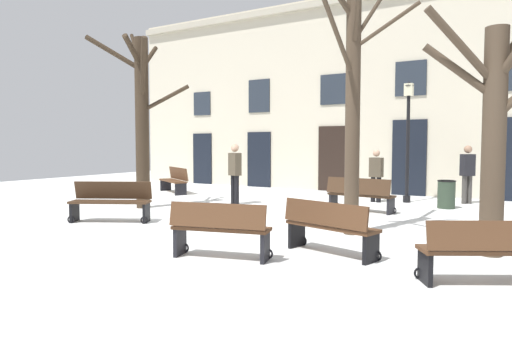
{
  "coord_description": "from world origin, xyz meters",
  "views": [
    {
      "loc": [
        5.93,
        -8.65,
        1.77
      ],
      "look_at": [
        0.0,
        1.4,
        1.06
      ],
      "focal_mm": 31.04,
      "sensor_mm": 36.0,
      "label": 1
    }
  ],
  "objects_px": {
    "bench_facing_shops": "(111,201)",
    "streetlamp": "(408,128)",
    "tree_near_facade": "(496,125)",
    "bench_back_to_back_right": "(220,229)",
    "person_near_bench": "(376,173)",
    "bench_back_to_back_left": "(488,251)",
    "bench_near_center_tree": "(329,227)",
    "tree_left_of_center": "(141,113)",
    "litter_bin": "(446,194)",
    "person_crossing_plaza": "(467,171)",
    "tree_foreground": "(353,83)",
    "bench_near_lamp": "(360,194)",
    "person_strolling": "(235,171)",
    "bench_far_corner": "(175,180)"
  },
  "relations": [
    {
      "from": "bench_facing_shops",
      "to": "bench_near_center_tree",
      "type": "bearing_deg",
      "value": -31.17
    },
    {
      "from": "tree_left_of_center",
      "to": "litter_bin",
      "type": "height_order",
      "value": "tree_left_of_center"
    },
    {
      "from": "bench_back_to_back_right",
      "to": "bench_facing_shops",
      "type": "xyz_separation_m",
      "value": [
        -4.02,
        1.42,
        0.01
      ]
    },
    {
      "from": "bench_near_lamp",
      "to": "bench_facing_shops",
      "type": "relative_size",
      "value": 0.99
    },
    {
      "from": "tree_left_of_center",
      "to": "bench_back_to_back_left",
      "type": "xyz_separation_m",
      "value": [
        8.6,
        -2.71,
        -2.17
      ]
    },
    {
      "from": "litter_bin",
      "to": "person_crossing_plaza",
      "type": "distance_m",
      "value": 1.48
    },
    {
      "from": "bench_back_to_back_left",
      "to": "bench_near_center_tree",
      "type": "bearing_deg",
      "value": -39.88
    },
    {
      "from": "bench_near_lamp",
      "to": "person_crossing_plaza",
      "type": "relative_size",
      "value": 1.04
    },
    {
      "from": "litter_bin",
      "to": "person_near_bench",
      "type": "height_order",
      "value": "person_near_bench"
    },
    {
      "from": "tree_left_of_center",
      "to": "streetlamp",
      "type": "distance_m",
      "value": 7.77
    },
    {
      "from": "tree_foreground",
      "to": "bench_back_to_back_right",
      "type": "relative_size",
      "value": 3.56
    },
    {
      "from": "bench_facing_shops",
      "to": "streetlamp",
      "type": "bearing_deg",
      "value": 25.81
    },
    {
      "from": "bench_far_corner",
      "to": "person_crossing_plaza",
      "type": "xyz_separation_m",
      "value": [
        9.38,
        2.12,
        0.49
      ]
    },
    {
      "from": "bench_near_center_tree",
      "to": "tree_near_facade",
      "type": "bearing_deg",
      "value": -135.85
    },
    {
      "from": "person_near_bench",
      "to": "bench_far_corner",
      "type": "bearing_deg",
      "value": -162.71
    },
    {
      "from": "bench_back_to_back_left",
      "to": "person_near_bench",
      "type": "bearing_deg",
      "value": -94.48
    },
    {
      "from": "bench_back_to_back_right",
      "to": "bench_near_lamp",
      "type": "bearing_deg",
      "value": -108.37
    },
    {
      "from": "tree_near_facade",
      "to": "bench_near_lamp",
      "type": "distance_m",
      "value": 4.93
    },
    {
      "from": "tree_left_of_center",
      "to": "tree_near_facade",
      "type": "relative_size",
      "value": 1.27
    },
    {
      "from": "person_near_bench",
      "to": "bench_facing_shops",
      "type": "bearing_deg",
      "value": -115.36
    },
    {
      "from": "tree_near_facade",
      "to": "bench_back_to_back_left",
      "type": "height_order",
      "value": "tree_near_facade"
    },
    {
      "from": "tree_foreground",
      "to": "bench_near_center_tree",
      "type": "xyz_separation_m",
      "value": [
        0.22,
        -1.74,
        -2.48
      ]
    },
    {
      "from": "streetlamp",
      "to": "bench_near_lamp",
      "type": "bearing_deg",
      "value": -104.64
    },
    {
      "from": "streetlamp",
      "to": "person_crossing_plaza",
      "type": "relative_size",
      "value": 2.11
    },
    {
      "from": "tree_near_facade",
      "to": "streetlamp",
      "type": "distance_m",
      "value": 6.43
    },
    {
      "from": "tree_foreground",
      "to": "person_crossing_plaza",
      "type": "relative_size",
      "value": 3.31
    },
    {
      "from": "bench_back_to_back_left",
      "to": "bench_facing_shops",
      "type": "bearing_deg",
      "value": -35.24
    },
    {
      "from": "tree_near_facade",
      "to": "person_near_bench",
      "type": "xyz_separation_m",
      "value": [
        -3.34,
        5.5,
        -1.19
      ]
    },
    {
      "from": "tree_foreground",
      "to": "bench_near_center_tree",
      "type": "relative_size",
      "value": 3.48
    },
    {
      "from": "bench_back_to_back_right",
      "to": "bench_near_center_tree",
      "type": "relative_size",
      "value": 0.98
    },
    {
      "from": "bench_back_to_back_right",
      "to": "person_strolling",
      "type": "xyz_separation_m",
      "value": [
        -3.17,
        5.24,
        0.52
      ]
    },
    {
      "from": "person_near_bench",
      "to": "streetlamp",
      "type": "bearing_deg",
      "value": 35.27
    },
    {
      "from": "tree_near_facade",
      "to": "bench_near_center_tree",
      "type": "bearing_deg",
      "value": -150.73
    },
    {
      "from": "tree_near_facade",
      "to": "person_crossing_plaza",
      "type": "height_order",
      "value": "tree_near_facade"
    },
    {
      "from": "litter_bin",
      "to": "bench_facing_shops",
      "type": "distance_m",
      "value": 8.75
    },
    {
      "from": "tree_left_of_center",
      "to": "person_near_bench",
      "type": "distance_m",
      "value": 7.08
    },
    {
      "from": "tree_left_of_center",
      "to": "bench_back_to_back_right",
      "type": "bearing_deg",
      "value": -34.14
    },
    {
      "from": "tree_near_facade",
      "to": "bench_back_to_back_left",
      "type": "relative_size",
      "value": 2.32
    },
    {
      "from": "bench_back_to_back_right",
      "to": "person_strolling",
      "type": "distance_m",
      "value": 6.15
    },
    {
      "from": "tree_foreground",
      "to": "litter_bin",
      "type": "bearing_deg",
      "value": 76.5
    },
    {
      "from": "bench_near_lamp",
      "to": "person_strolling",
      "type": "bearing_deg",
      "value": 14.3
    },
    {
      "from": "litter_bin",
      "to": "person_strolling",
      "type": "height_order",
      "value": "person_strolling"
    },
    {
      "from": "tree_left_of_center",
      "to": "bench_near_lamp",
      "type": "distance_m",
      "value": 6.26
    },
    {
      "from": "person_near_bench",
      "to": "person_strolling",
      "type": "distance_m",
      "value": 4.28
    },
    {
      "from": "bench_near_center_tree",
      "to": "person_strolling",
      "type": "distance_m",
      "value": 6.16
    },
    {
      "from": "tree_near_facade",
      "to": "bench_facing_shops",
      "type": "bearing_deg",
      "value": -173.13
    },
    {
      "from": "tree_near_facade",
      "to": "person_near_bench",
      "type": "bearing_deg",
      "value": 121.32
    },
    {
      "from": "tree_left_of_center",
      "to": "streetlamp",
      "type": "height_order",
      "value": "tree_left_of_center"
    },
    {
      "from": "tree_near_facade",
      "to": "bench_near_center_tree",
      "type": "height_order",
      "value": "tree_near_facade"
    },
    {
      "from": "person_strolling",
      "to": "bench_back_to_back_left",
      "type": "bearing_deg",
      "value": 168.96
    }
  ]
}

